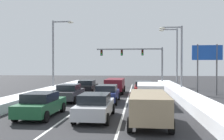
# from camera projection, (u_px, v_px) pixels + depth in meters

# --- Properties ---
(ground_plane) EXTENTS (120.00, 120.00, 0.00)m
(ground_plane) POSITION_uv_depth(u_px,v_px,m) (106.00, 103.00, 20.48)
(ground_plane) COLOR #28282B
(lane_stripe_between_right_lane_and_center_lane) EXTENTS (0.14, 36.91, 0.01)m
(lane_stripe_between_right_lane_and_center_lane) POSITION_uv_depth(u_px,v_px,m) (128.00, 98.00, 23.64)
(lane_stripe_between_right_lane_and_center_lane) COLOR silver
(lane_stripe_between_right_lane_and_center_lane) RESTS_ON ground
(lane_stripe_between_center_lane_and_left_lane) EXTENTS (0.14, 36.91, 0.01)m
(lane_stripe_between_center_lane_and_left_lane) POSITION_uv_depth(u_px,v_px,m) (93.00, 98.00, 23.99)
(lane_stripe_between_center_lane_and_left_lane) COLOR silver
(lane_stripe_between_center_lane_and_left_lane) RESTS_ON ground
(snow_bank_right_shoulder) EXTENTS (1.94, 36.91, 0.73)m
(snow_bank_right_shoulder) POSITION_uv_depth(u_px,v_px,m) (184.00, 95.00, 23.07)
(snow_bank_right_shoulder) COLOR white
(snow_bank_right_shoulder) RESTS_ON ground
(snow_bank_left_shoulder) EXTENTS (2.04, 36.91, 0.68)m
(snow_bank_left_shoulder) POSITION_uv_depth(u_px,v_px,m) (42.00, 94.00, 24.55)
(snow_bank_left_shoulder) COLOR white
(snow_bank_left_shoulder) RESTS_ON ground
(suv_tan_right_lane_nearest) EXTENTS (2.16, 4.90, 1.67)m
(suv_tan_right_lane_nearest) POSITION_uv_depth(u_px,v_px,m) (149.00, 106.00, 13.02)
(suv_tan_right_lane_nearest) COLOR #937F60
(suv_tan_right_lane_nearest) RESTS_ON ground
(suv_white_right_lane_second) EXTENTS (2.16, 4.90, 1.67)m
(suv_white_right_lane_second) POSITION_uv_depth(u_px,v_px,m) (149.00, 92.00, 20.23)
(suv_white_right_lane_second) COLOR silver
(suv_white_right_lane_second) RESTS_ON ground
(sedan_red_right_lane_third) EXTENTS (2.00, 4.50, 1.51)m
(sedan_red_right_lane_third) POSITION_uv_depth(u_px,v_px,m) (143.00, 88.00, 26.55)
(sedan_red_right_lane_third) COLOR maroon
(sedan_red_right_lane_third) RESTS_ON ground
(sedan_silver_center_lane_nearest) EXTENTS (2.00, 4.50, 1.51)m
(sedan_silver_center_lane_nearest) POSITION_uv_depth(u_px,v_px,m) (95.00, 106.00, 14.45)
(sedan_silver_center_lane_nearest) COLOR #B7BABF
(sedan_silver_center_lane_nearest) RESTS_ON ground
(sedan_navy_center_lane_second) EXTENTS (2.00, 4.50, 1.51)m
(sedan_navy_center_lane_second) POSITION_uv_depth(u_px,v_px,m) (107.00, 94.00, 21.06)
(sedan_navy_center_lane_second) COLOR navy
(sedan_navy_center_lane_second) RESTS_ON ground
(suv_maroon_center_lane_third) EXTENTS (2.16, 4.90, 1.67)m
(suv_maroon_center_lane_third) POSITION_uv_depth(u_px,v_px,m) (115.00, 84.00, 28.19)
(suv_maroon_center_lane_third) COLOR maroon
(suv_maroon_center_lane_third) RESTS_ON ground
(sedan_green_left_lane_nearest) EXTENTS (2.00, 4.50, 1.51)m
(sedan_green_left_lane_nearest) POSITION_uv_depth(u_px,v_px,m) (41.00, 104.00, 15.08)
(sedan_green_left_lane_nearest) COLOR #1E5633
(sedan_green_left_lane_nearest) RESTS_ON ground
(sedan_charcoal_left_lane_second) EXTENTS (2.00, 4.50, 1.51)m
(sedan_charcoal_left_lane_second) POSITION_uv_depth(u_px,v_px,m) (69.00, 93.00, 21.83)
(sedan_charcoal_left_lane_second) COLOR #38383D
(sedan_charcoal_left_lane_second) RESTS_ON ground
(sedan_black_left_lane_third) EXTENTS (2.00, 4.50, 1.51)m
(sedan_black_left_lane_third) POSITION_uv_depth(u_px,v_px,m) (87.00, 87.00, 28.23)
(sedan_black_left_lane_third) COLOR black
(sedan_black_left_lane_third) RESTS_ON ground
(traffic_light_gantry) EXTENTS (10.94, 0.47, 6.20)m
(traffic_light_gantry) POSITION_uv_depth(u_px,v_px,m) (139.00, 56.00, 40.11)
(traffic_light_gantry) COLOR slate
(traffic_light_gantry) RESTS_ON ground
(street_lamp_right_near) EXTENTS (2.66, 0.36, 7.75)m
(street_lamp_right_near) POSITION_uv_depth(u_px,v_px,m) (178.00, 53.00, 27.98)
(street_lamp_right_near) COLOR gray
(street_lamp_right_near) RESTS_ON ground
(street_lamp_right_mid) EXTENTS (2.66, 0.36, 8.49)m
(street_lamp_right_mid) POSITION_uv_depth(u_px,v_px,m) (174.00, 53.00, 34.59)
(street_lamp_right_mid) COLOR gray
(street_lamp_right_mid) RESTS_ON ground
(street_lamp_left_mid) EXTENTS (2.66, 0.36, 8.68)m
(street_lamp_left_mid) POSITION_uv_depth(u_px,v_px,m) (56.00, 50.00, 29.71)
(street_lamp_left_mid) COLOR gray
(street_lamp_left_mid) RESTS_ON ground
(roadside_sign_right) EXTENTS (3.20, 0.16, 5.50)m
(roadside_sign_right) POSITION_uv_depth(u_px,v_px,m) (207.00, 58.00, 26.29)
(roadside_sign_right) COLOR #59595B
(roadside_sign_right) RESTS_ON ground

